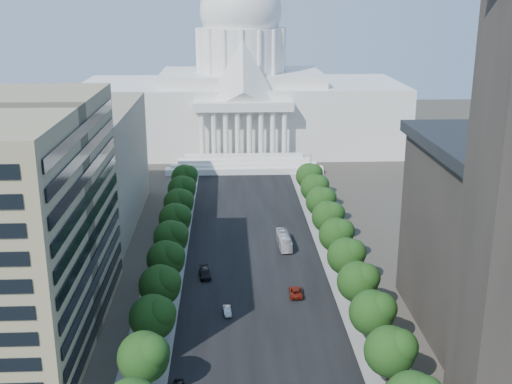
{
  "coord_description": "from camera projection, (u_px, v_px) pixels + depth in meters",
  "views": [
    {
      "loc": [
        -5.37,
        -58.26,
        56.14
      ],
      "look_at": [
        0.58,
        74.02,
        15.61
      ],
      "focal_mm": 45.0,
      "sensor_mm": 36.0,
      "label": 1
    }
  ],
  "objects": [
    {
      "name": "streetlight_e",
      "position": [
        320.0,
        187.0,
        176.54
      ],
      "size": [
        2.61,
        0.44,
        9.0
      ],
      "color": "gray",
      "rests_on": "ground"
    },
    {
      "name": "tree_r_d",
      "position": [
        360.0,
        281.0,
        116.88
      ],
      "size": [
        7.79,
        7.6,
        9.97
      ],
      "color": "#33261C",
      "rests_on": "ground"
    },
    {
      "name": "tree_l_d",
      "position": [
        161.0,
        284.0,
        115.33
      ],
      "size": [
        7.79,
        7.6,
        9.97
      ],
      "color": "#33261C",
      "rests_on": "ground"
    },
    {
      "name": "tree_r_c",
      "position": [
        374.0,
        312.0,
        105.42
      ],
      "size": [
        7.79,
        7.6,
        9.97
      ],
      "color": "#33261C",
      "rests_on": "ground"
    },
    {
      "name": "streetlight_d",
      "position": [
        335.0,
        217.0,
        152.66
      ],
      "size": [
        2.61,
        0.44,
        9.0
      ],
      "color": "gray",
      "rests_on": "ground"
    },
    {
      "name": "tree_l_g",
      "position": [
        176.0,
        218.0,
        149.72
      ],
      "size": [
        7.79,
        7.6,
        9.97
      ],
      "color": "#33261C",
      "rests_on": "ground"
    },
    {
      "name": "sidewalk_left",
      "position": [
        174.0,
        235.0,
        157.47
      ],
      "size": [
        8.0,
        260.0,
        0.02
      ],
      "primitive_type": "cube",
      "color": "gray",
      "rests_on": "ground"
    },
    {
      "name": "tree_l_j",
      "position": [
        186.0,
        177.0,
        184.11
      ],
      "size": [
        7.79,
        7.6,
        9.97
      ],
      "color": "#33261C",
      "rests_on": "ground"
    },
    {
      "name": "tree_r_g",
      "position": [
        329.0,
        216.0,
        151.27
      ],
      "size": [
        7.79,
        7.6,
        9.97
      ],
      "color": "#33261C",
      "rests_on": "ground"
    },
    {
      "name": "streetlight_f",
      "position": [
        309.0,
        164.0,
        200.42
      ],
      "size": [
        2.61,
        0.44,
        9.0
      ],
      "color": "gray",
      "rests_on": "ground"
    },
    {
      "name": "tree_l_h",
      "position": [
        180.0,
        202.0,
        161.18
      ],
      "size": [
        7.79,
        7.6,
        9.97
      ],
      "color": "#33261C",
      "rests_on": "ground"
    },
    {
      "name": "tree_l_c",
      "position": [
        154.0,
        316.0,
        103.87
      ],
      "size": [
        7.79,
        7.6,
        9.97
      ],
      "color": "#33261C",
      "rests_on": "ground"
    },
    {
      "name": "tree_r_h",
      "position": [
        322.0,
        200.0,
        162.73
      ],
      "size": [
        7.79,
        7.6,
        9.97
      ],
      "color": "#33261C",
      "rests_on": "ground"
    },
    {
      "name": "tree_r_i",
      "position": [
        316.0,
        187.0,
        174.19
      ],
      "size": [
        7.79,
        7.6,
        9.97
      ],
      "color": "#33261C",
      "rests_on": "ground"
    },
    {
      "name": "road_asphalt",
      "position": [
        251.0,
        233.0,
        158.29
      ],
      "size": [
        30.0,
        260.0,
        0.01
      ],
      "primitive_type": "cube",
      "color": "black",
      "rests_on": "ground"
    },
    {
      "name": "tree_l_f",
      "position": [
        172.0,
        237.0,
        138.26
      ],
      "size": [
        7.79,
        7.6,
        9.97
      ],
      "color": "#33261C",
      "rests_on": "ground"
    },
    {
      "name": "tree_r_j",
      "position": [
        310.0,
        175.0,
        185.66
      ],
      "size": [
        7.79,
        7.6,
        9.97
      ],
      "color": "#33261C",
      "rests_on": "ground"
    },
    {
      "name": "tree_r_e",
      "position": [
        348.0,
        255.0,
        128.34
      ],
      "size": [
        7.79,
        7.6,
        9.97
      ],
      "color": "#33261C",
      "rests_on": "ground"
    },
    {
      "name": "office_block_left_far",
      "position": [
        59.0,
        167.0,
        161.39
      ],
      "size": [
        38.0,
        52.0,
        30.0
      ],
      "primitive_type": "cube",
      "color": "gray",
      "rests_on": "ground"
    },
    {
      "name": "streetlight_c",
      "position": [
        355.0,
        258.0,
        128.78
      ],
      "size": [
        2.61,
        0.44,
        9.0
      ],
      "color": "gray",
      "rests_on": "ground"
    },
    {
      "name": "tree_l_b",
      "position": [
        145.0,
        356.0,
        92.41
      ],
      "size": [
        7.79,
        7.6,
        9.97
      ],
      "color": "#33261C",
      "rests_on": "ground"
    },
    {
      "name": "tree_r_b",
      "position": [
        392.0,
        350.0,
        93.95
      ],
      "size": [
        7.79,
        7.6,
        9.97
      ],
      "color": "#33261C",
      "rests_on": "ground"
    },
    {
      "name": "car_silver",
      "position": [
        227.0,
        311.0,
        118.01
      ],
      "size": [
        1.8,
        4.0,
        1.27
      ],
      "primitive_type": "imported",
      "rotation": [
        0.0,
        0.0,
        0.12
      ],
      "color": "#ADB0B5",
      "rests_on": "ground"
    },
    {
      "name": "tree_l_i",
      "position": [
        183.0,
        189.0,
        172.65
      ],
      "size": [
        7.79,
        7.6,
        9.97
      ],
      "color": "#33261C",
      "rests_on": "ground"
    },
    {
      "name": "tree_r_f",
      "position": [
        338.0,
        234.0,
        139.81
      ],
      "size": [
        7.79,
        7.6,
        9.97
      ],
      "color": "#33261C",
      "rests_on": "ground"
    },
    {
      "name": "tree_l_e",
      "position": [
        167.0,
        258.0,
        126.8
      ],
      "size": [
        7.79,
        7.6,
        9.97
      ],
      "color": "#33261C",
      "rests_on": "ground"
    },
    {
      "name": "streetlight_b",
      "position": [
        384.0,
        317.0,
        104.9
      ],
      "size": [
        2.61,
        0.44,
        9.0
      ],
      "color": "gray",
      "rests_on": "ground"
    },
    {
      "name": "sidewalk_right",
      "position": [
        327.0,
        232.0,
        159.1
      ],
      "size": [
        8.0,
        260.0,
        0.02
      ],
      "primitive_type": "cube",
      "color": "gray",
      "rests_on": "ground"
    },
    {
      "name": "car_dark_b",
      "position": [
        205.0,
        274.0,
        133.48
      ],
      "size": [
        2.98,
        5.87,
        1.63
      ],
      "primitive_type": "imported",
      "rotation": [
        0.0,
        0.0,
        0.13
      ],
      "color": "black",
      "rests_on": "ground"
    },
    {
      "name": "car_red",
      "position": [
        296.0,
        292.0,
        125.32
      ],
      "size": [
        2.73,
        5.55,
        1.52
      ],
      "primitive_type": "imported",
      "rotation": [
        0.0,
        0.0,
        3.1
      ],
      "color": "maroon",
      "rests_on": "ground"
    },
    {
      "name": "capitol",
      "position": [
        241.0,
        96.0,
        243.07
      ],
      "size": [
        120.0,
        56.0,
        73.0
      ],
      "color": "white",
      "rests_on": "ground"
    },
    {
      "name": "city_bus",
      "position": [
        284.0,
        240.0,
        149.74
      ],
      "size": [
        3.06,
        11.1,
        3.06
      ],
      "primitive_type": "imported",
      "rotation": [
        0.0,
        0.0,
        0.04
      ],
      "color": "silver",
      "rests_on": "ground"
    }
  ]
}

